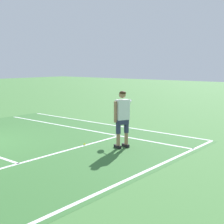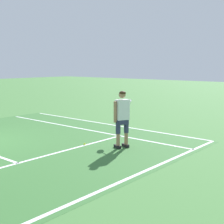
# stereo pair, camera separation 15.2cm
# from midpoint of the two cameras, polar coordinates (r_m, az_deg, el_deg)

# --- Properties ---
(line_baseline) EXTENTS (10.98, 0.10, 0.01)m
(line_baseline) POSITION_cam_midpoint_polar(r_m,az_deg,el_deg) (6.50, -1.69, -13.96)
(line_baseline) COLOR white
(line_baseline) RESTS_ON ground
(line_service) EXTENTS (8.23, 0.10, 0.01)m
(line_service) POSITION_cam_midpoint_polar(r_m,az_deg,el_deg) (8.53, -15.95, -8.76)
(line_service) COLOR white
(line_service) RESTS_ON ground
(line_singles_right) EXTENTS (0.10, 9.20, 0.01)m
(line_singles_right) POSITION_cam_midpoint_polar(r_m,az_deg,el_deg) (12.41, -4.69, -3.05)
(line_singles_right) COLOR white
(line_singles_right) RESTS_ON ground
(line_doubles_right) EXTENTS (0.10, 9.20, 0.01)m
(line_doubles_right) POSITION_cam_midpoint_polar(r_m,az_deg,el_deg) (13.40, -0.52, -2.16)
(line_doubles_right) COLOR white
(line_doubles_right) RESTS_ON ground
(tennis_player) EXTENTS (0.95, 0.99, 1.71)m
(tennis_player) POSITION_cam_midpoint_polar(r_m,az_deg,el_deg) (9.50, 2.26, -0.57)
(tennis_player) COLOR black
(tennis_player) RESTS_ON ground
(tennis_ball_near_feet) EXTENTS (0.07, 0.07, 0.07)m
(tennis_ball_near_feet) POSITION_cam_midpoint_polar(r_m,az_deg,el_deg) (10.01, -4.47, -5.71)
(tennis_ball_near_feet) COLOR #CCE02D
(tennis_ball_near_feet) RESTS_ON ground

